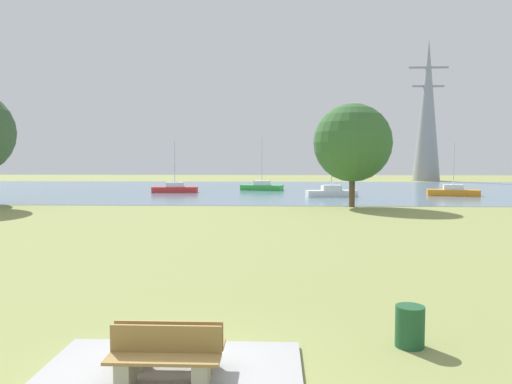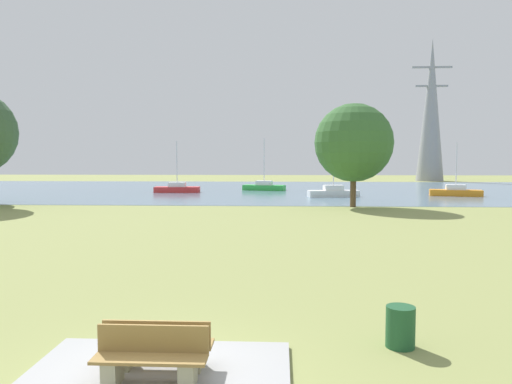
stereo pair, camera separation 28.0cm
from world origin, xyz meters
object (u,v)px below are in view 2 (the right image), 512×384
at_px(bench_facing_inland, 151,361).
at_px(electricity_pylon, 431,110).
at_px(sailboat_green, 264,187).
at_px(bench_facing_water, 159,348).
at_px(litter_bin, 400,327).
at_px(sailboat_white, 333,192).
at_px(sailboat_orange, 456,192).
at_px(tree_mid_shore, 354,143).
at_px(sailboat_red, 177,188).

height_order(bench_facing_inland, electricity_pylon, electricity_pylon).
bearing_deg(electricity_pylon, sailboat_green, -135.57).
relative_size(bench_facing_water, litter_bin, 2.25).
bearing_deg(sailboat_white, sailboat_orange, 7.26).
bearing_deg(bench_facing_water, litter_bin, 18.58).
distance_m(bench_facing_inland, tree_mid_shore, 31.24).
relative_size(litter_bin, sailboat_green, 0.13).
relative_size(sailboat_orange, sailboat_green, 0.87).
bearing_deg(litter_bin, bench_facing_inland, -155.32).
bearing_deg(bench_facing_inland, sailboat_green, 89.92).
distance_m(sailboat_white, electricity_pylon, 41.41).
distance_m(bench_facing_water, sailboat_green, 48.49).
bearing_deg(bench_facing_inland, sailboat_orange, 65.32).
bearing_deg(sailboat_white, litter_bin, -94.01).
xyz_separation_m(bench_facing_inland, litter_bin, (4.36, 2.00, -0.07)).
bearing_deg(electricity_pylon, tree_mid_shore, -112.86).
distance_m(bench_facing_water, sailboat_orange, 45.07).
bearing_deg(sailboat_green, sailboat_white, -52.86).
xyz_separation_m(bench_facing_inland, sailboat_green, (0.07, 49.03, -0.02)).
relative_size(bench_facing_water, sailboat_red, 0.33).
distance_m(sailboat_white, sailboat_red, 16.96).
distance_m(bench_facing_water, sailboat_red, 45.39).
bearing_deg(sailboat_red, bench_facing_inland, -78.50).
xyz_separation_m(sailboat_red, sailboat_green, (9.22, 4.04, 0.00)).
height_order(bench_facing_inland, sailboat_green, sailboat_green).
bearing_deg(sailboat_green, tree_mid_shore, -68.73).
relative_size(bench_facing_inland, litter_bin, 2.25).
distance_m(litter_bin, sailboat_orange, 42.03).
relative_size(bench_facing_inland, sailboat_green, 0.30).
relative_size(sailboat_red, electricity_pylon, 0.24).
height_order(tree_mid_shore, electricity_pylon, electricity_pylon).
bearing_deg(bench_facing_water, tree_mid_shore, 75.79).
distance_m(bench_facing_inland, sailboat_green, 49.03).
bearing_deg(electricity_pylon, litter_bin, -106.80).
relative_size(litter_bin, sailboat_red, 0.15).
distance_m(bench_facing_water, tree_mid_shore, 30.73).
height_order(litter_bin, electricity_pylon, electricity_pylon).
bearing_deg(bench_facing_water, sailboat_white, 79.89).
xyz_separation_m(sailboat_green, electricity_pylon, (26.27, 25.75, 11.06)).
bearing_deg(sailboat_orange, litter_bin, -110.42).
xyz_separation_m(sailboat_red, electricity_pylon, (35.49, 29.79, 11.07)).
xyz_separation_m(litter_bin, tree_mid_shore, (3.11, 28.02, 4.44)).
xyz_separation_m(bench_facing_water, sailboat_white, (7.01, 39.33, 0.01)).
bearing_deg(sailboat_red, litter_bin, -72.55).
relative_size(litter_bin, sailboat_orange, 0.15).
bearing_deg(bench_facing_inland, electricity_pylon, 70.60).
relative_size(sailboat_red, sailboat_orange, 1.06).
xyz_separation_m(litter_bin, sailboat_orange, (14.66, 39.39, 0.04)).
bearing_deg(electricity_pylon, sailboat_orange, -102.36).
distance_m(bench_facing_inland, sailboat_red, 45.91).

